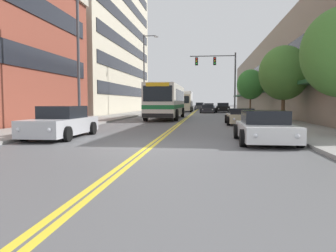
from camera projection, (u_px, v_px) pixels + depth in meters
ground_plane at (194, 113)px, 48.54m from camera, size 240.00×240.00×0.00m
sidewalk_left at (146, 112)px, 49.40m from camera, size 3.49×106.00×0.13m
sidewalk_right at (243, 112)px, 47.67m from camera, size 3.49×106.00×0.13m
centre_line at (194, 113)px, 48.54m from camera, size 0.34×106.00×0.01m
office_tower_left at (88, 15)px, 47.13m from camera, size 12.08×30.05×28.27m
storefront_row_right at (287, 79)px, 46.60m from camera, size 9.10×68.00×9.68m
city_bus at (167, 100)px, 30.73m from camera, size 2.87×11.19×3.11m
car_silver_parked_left_near at (62, 123)px, 14.60m from camera, size 2.04×4.83×1.41m
car_champagne_parked_left_mid at (160, 109)px, 44.04m from camera, size 2.09×4.19×1.36m
car_white_parked_right_foreground at (265, 128)px, 12.77m from camera, size 2.17×4.34×1.25m
car_black_parked_right_mid at (223, 108)px, 49.27m from camera, size 2.16×4.14×1.44m
car_beige_parked_right_far at (241, 117)px, 23.10m from camera, size 2.14×4.42×1.13m
car_charcoal_moving_lead at (208, 109)px, 47.68m from camera, size 2.19×4.70×1.19m
car_slate_blue_moving_second at (209, 107)px, 55.26m from camera, size 2.08×4.36×1.35m
car_dark_grey_moving_third at (200, 106)px, 64.57m from camera, size 1.99×4.91×1.45m
box_truck at (184, 101)px, 53.12m from camera, size 2.76×7.37×3.28m
traffic_signal_mast at (220, 71)px, 38.20m from camera, size 5.37×0.38×7.29m
street_lamp_left_near at (83, 39)px, 18.51m from camera, size 2.28×0.28×8.71m
street_lamp_left_far at (146, 69)px, 37.80m from camera, size 1.81×0.28×9.29m
street_tree_right_mid at (284, 73)px, 23.96m from camera, size 3.61×3.61×5.56m
street_tree_right_far at (251, 84)px, 36.77m from camera, size 3.05×3.05×5.09m
fire_hydrant at (274, 120)px, 19.20m from camera, size 0.31×0.23×0.80m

